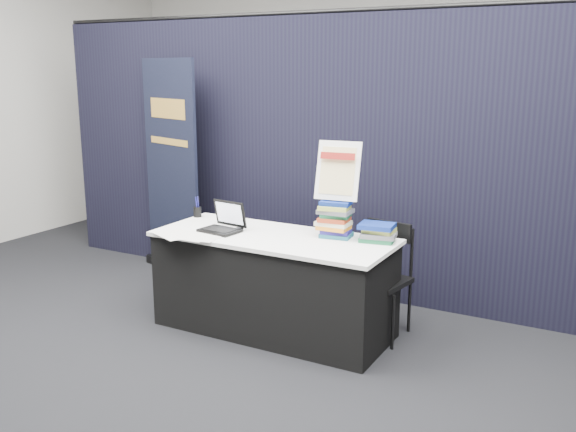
{
  "coord_description": "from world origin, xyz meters",
  "views": [
    {
      "loc": [
        2.32,
        -3.42,
        1.98
      ],
      "look_at": [
        0.12,
        0.55,
        0.91
      ],
      "focal_mm": 40.0,
      "sensor_mm": 36.0,
      "label": 1
    }
  ],
  "objects_px": {
    "pullup_banner": "(172,180)",
    "book_stack_short": "(378,232)",
    "display_table": "(274,283)",
    "book_stack_tall": "(335,219)",
    "info_sign": "(338,171)",
    "laptop": "(222,224)",
    "stacking_chair": "(381,274)"
  },
  "relations": [
    {
      "from": "book_stack_tall",
      "to": "stacking_chair",
      "type": "xyz_separation_m",
      "value": [
        0.31,
        0.15,
        -0.42
      ]
    },
    {
      "from": "laptop",
      "to": "stacking_chair",
      "type": "xyz_separation_m",
      "value": [
        1.14,
        0.4,
        -0.33
      ]
    },
    {
      "from": "display_table",
      "to": "book_stack_tall",
      "type": "distance_m",
      "value": 0.68
    },
    {
      "from": "book_stack_short",
      "to": "stacking_chair",
      "type": "height_order",
      "value": "book_stack_short"
    },
    {
      "from": "stacking_chair",
      "to": "info_sign",
      "type": "bearing_deg",
      "value": -149.54
    },
    {
      "from": "book_stack_tall",
      "to": "stacking_chair",
      "type": "distance_m",
      "value": 0.54
    },
    {
      "from": "display_table",
      "to": "pullup_banner",
      "type": "xyz_separation_m",
      "value": [
        -1.6,
        0.8,
        0.53
      ]
    },
    {
      "from": "book_stack_tall",
      "to": "book_stack_short",
      "type": "bearing_deg",
      "value": 7.45
    },
    {
      "from": "info_sign",
      "to": "stacking_chair",
      "type": "distance_m",
      "value": 0.83
    },
    {
      "from": "book_stack_tall",
      "to": "info_sign",
      "type": "height_order",
      "value": "info_sign"
    },
    {
      "from": "laptop",
      "to": "stacking_chair",
      "type": "relative_size",
      "value": 0.37
    },
    {
      "from": "book_stack_tall",
      "to": "info_sign",
      "type": "xyz_separation_m",
      "value": [
        0.0,
        0.03,
        0.35
      ]
    },
    {
      "from": "info_sign",
      "to": "book_stack_tall",
      "type": "bearing_deg",
      "value": -96.56
    },
    {
      "from": "display_table",
      "to": "book_stack_short",
      "type": "relative_size",
      "value": 7.17
    },
    {
      "from": "book_stack_tall",
      "to": "pullup_banner",
      "type": "distance_m",
      "value": 2.11
    },
    {
      "from": "laptop",
      "to": "book_stack_short",
      "type": "xyz_separation_m",
      "value": [
        1.15,
        0.29,
        0.01
      ]
    },
    {
      "from": "laptop",
      "to": "info_sign",
      "type": "xyz_separation_m",
      "value": [
        0.83,
        0.28,
        0.43
      ]
    },
    {
      "from": "book_stack_tall",
      "to": "pullup_banner",
      "type": "height_order",
      "value": "pullup_banner"
    },
    {
      "from": "display_table",
      "to": "book_stack_short",
      "type": "distance_m",
      "value": 0.89
    },
    {
      "from": "display_table",
      "to": "book_stack_tall",
      "type": "height_order",
      "value": "book_stack_tall"
    },
    {
      "from": "info_sign",
      "to": "pullup_banner",
      "type": "bearing_deg",
      "value": 157.31
    },
    {
      "from": "display_table",
      "to": "stacking_chair",
      "type": "height_order",
      "value": "stacking_chair"
    },
    {
      "from": "book_stack_short",
      "to": "pullup_banner",
      "type": "xyz_separation_m",
      "value": [
        -2.34,
        0.57,
        0.09
      ]
    },
    {
      "from": "book_stack_tall",
      "to": "pullup_banner",
      "type": "relative_size",
      "value": 0.13
    },
    {
      "from": "stacking_chair",
      "to": "book_stack_tall",
      "type": "bearing_deg",
      "value": -144.78
    },
    {
      "from": "display_table",
      "to": "laptop",
      "type": "distance_m",
      "value": 0.6
    },
    {
      "from": "pullup_banner",
      "to": "stacking_chair",
      "type": "height_order",
      "value": "pullup_banner"
    },
    {
      "from": "book_stack_tall",
      "to": "info_sign",
      "type": "relative_size",
      "value": 0.62
    },
    {
      "from": "pullup_banner",
      "to": "book_stack_short",
      "type": "bearing_deg",
      "value": 3.94
    },
    {
      "from": "book_stack_short",
      "to": "pullup_banner",
      "type": "bearing_deg",
      "value": 166.26
    },
    {
      "from": "display_table",
      "to": "pullup_banner",
      "type": "height_order",
      "value": "pullup_banner"
    },
    {
      "from": "pullup_banner",
      "to": "stacking_chair",
      "type": "xyz_separation_m",
      "value": [
        2.33,
        -0.47,
        -0.44
      ]
    }
  ]
}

